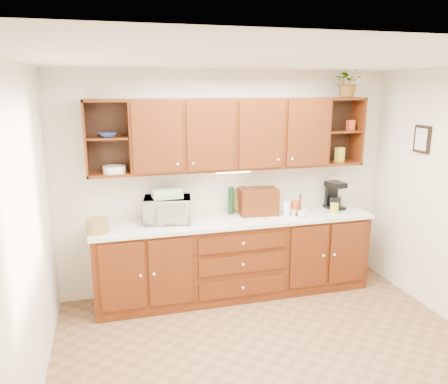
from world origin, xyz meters
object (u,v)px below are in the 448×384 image
microwave (167,210)px  potted_plant (348,81)px  bread_box (258,201)px  coffee_maker (334,196)px

microwave → potted_plant: size_ratio=1.40×
bread_box → potted_plant: potted_plant is taller
bread_box → coffee_maker: coffee_maker is taller
microwave → coffee_maker: size_ratio=1.51×
coffee_maker → potted_plant: size_ratio=0.92×
bread_box → coffee_maker: (0.99, -0.00, 0.01)m
bread_box → coffee_maker: 0.99m
microwave → bread_box: (1.08, 0.03, 0.01)m
bread_box → potted_plant: (1.08, -0.02, 1.38)m
microwave → coffee_maker: (2.07, 0.03, 0.02)m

